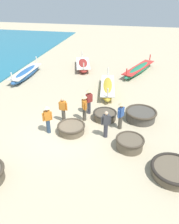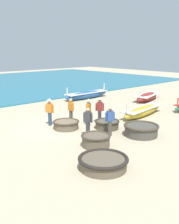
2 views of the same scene
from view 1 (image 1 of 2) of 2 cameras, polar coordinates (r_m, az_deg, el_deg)
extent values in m
plane|color=#BCAD8C|center=(12.24, -7.98, -5.61)|extent=(80.00, 80.00, 0.00)
cylinder|color=brown|center=(10.26, 21.08, -14.37)|extent=(1.83, 1.83, 0.42)
torus|color=#28231E|center=(10.12, 21.30, -13.51)|extent=(1.97, 1.97, 0.15)
cylinder|color=#4C473F|center=(13.58, 13.22, -0.93)|extent=(1.75, 1.75, 0.55)
torus|color=#42382B|center=(13.44, 13.35, 0.08)|extent=(1.89, 1.89, 0.14)
cylinder|color=brown|center=(13.33, 4.03, -1.02)|extent=(1.35, 1.35, 0.44)
torus|color=#332D26|center=(13.21, 4.06, -0.19)|extent=(1.45, 1.45, 0.11)
cylinder|color=brown|center=(11.15, 10.45, -8.14)|extent=(1.32, 1.32, 0.53)
torus|color=#42382B|center=(10.99, 10.57, -7.04)|extent=(1.43, 1.43, 0.11)
cylinder|color=brown|center=(12.16, -4.77, -4.43)|extent=(1.44, 1.44, 0.43)
torus|color=#42382B|center=(12.04, -4.81, -3.58)|extent=(1.55, 1.55, 0.11)
ellipsoid|color=#285693|center=(20.54, -16.20, 9.59)|extent=(0.99, 5.06, 0.69)
cube|color=silver|center=(20.47, -16.29, 10.17)|extent=(1.03, 4.66, 0.06)
cylinder|color=silver|center=(22.33, -13.71, 13.13)|extent=(0.10, 0.10, 0.62)
cylinder|color=silver|center=(18.46, -19.69, 8.78)|extent=(0.10, 0.10, 0.62)
ellipsoid|color=maroon|center=(22.21, -1.72, 12.15)|extent=(2.36, 4.46, 0.62)
cube|color=silver|center=(22.15, -1.73, 12.64)|extent=(2.31, 4.14, 0.06)
cylinder|color=silver|center=(23.95, -1.92, 14.80)|extent=(0.10, 0.10, 0.56)
cylinder|color=silver|center=(20.17, -1.53, 11.92)|extent=(0.10, 0.10, 0.56)
ellipsoid|color=#237551|center=(21.46, 12.75, 10.79)|extent=(3.06, 5.74, 0.62)
cube|color=red|center=(21.40, 12.81, 11.29)|extent=(2.92, 5.33, 0.06)
cylinder|color=red|center=(23.72, 15.54, 13.61)|extent=(0.10, 0.10, 0.56)
cylinder|color=red|center=(18.94, 9.67, 10.31)|extent=(0.10, 0.10, 0.56)
ellipsoid|color=gold|center=(16.90, 4.74, 6.33)|extent=(1.58, 4.71, 0.67)
cube|color=silver|center=(16.82, 4.77, 7.00)|extent=(1.57, 4.35, 0.06)
cylinder|color=silver|center=(18.68, 4.86, 10.56)|extent=(0.10, 0.10, 0.60)
cylinder|color=silver|center=(14.72, 4.78, 5.14)|extent=(0.10, 0.10, 0.60)
cylinder|color=#4C473D|center=(13.09, -1.33, -0.60)|extent=(0.22, 0.22, 0.82)
cube|color=orange|center=(12.76, -1.37, 2.04)|extent=(0.36, 0.40, 0.54)
sphere|color=tan|center=(12.59, -1.39, 3.57)|extent=(0.20, 0.20, 0.20)
cylinder|color=orange|center=(12.60, -1.07, 1.40)|extent=(0.09, 0.09, 0.48)
cylinder|color=orange|center=(12.97, -1.65, 2.27)|extent=(0.09, 0.09, 0.48)
cone|color=#D1BC84|center=(12.53, -1.40, 4.10)|extent=(0.36, 0.36, 0.14)
cylinder|color=#383842|center=(11.68, 4.23, -4.81)|extent=(0.22, 0.22, 0.82)
cube|color=#3D3D42|center=(11.31, 4.36, -1.97)|extent=(0.40, 0.34, 0.54)
sphere|color=#DBB28E|center=(11.12, 4.43, -0.31)|extent=(0.20, 0.20, 0.20)
cylinder|color=#3D3D42|center=(11.29, 3.27, -2.30)|extent=(0.09, 0.09, 0.48)
cylinder|color=#3D3D42|center=(11.39, 5.42, -2.07)|extent=(0.09, 0.09, 0.48)
cylinder|color=#4C473D|center=(13.05, -6.78, -0.93)|extent=(0.22, 0.22, 0.82)
cube|color=orange|center=(12.72, -6.96, 1.71)|extent=(0.35, 0.24, 0.54)
sphere|color=tan|center=(12.55, -7.06, 3.24)|extent=(0.20, 0.20, 0.20)
cylinder|color=orange|center=(12.82, -7.86, 1.63)|extent=(0.09, 0.09, 0.48)
cylinder|color=orange|center=(12.67, -6.02, 1.39)|extent=(0.09, 0.09, 0.48)
cylinder|color=#2D425B|center=(12.20, -10.71, -3.67)|extent=(0.22, 0.22, 0.82)
cube|color=orange|center=(11.84, -11.01, -0.92)|extent=(0.40, 0.37, 0.54)
sphere|color=#A37556|center=(11.66, -11.19, 0.69)|extent=(0.20, 0.20, 0.20)
cylinder|color=orange|center=(11.84, -12.02, -1.32)|extent=(0.09, 0.09, 0.48)
cylinder|color=orange|center=(11.90, -9.95, -0.93)|extent=(0.09, 0.09, 0.48)
cone|color=#D1BC84|center=(11.60, -11.25, 1.25)|extent=(0.36, 0.36, 0.14)
cylinder|color=#4C473D|center=(12.44, 8.00, -2.69)|extent=(0.22, 0.22, 0.82)
cube|color=#33569E|center=(12.09, 8.22, 0.04)|extent=(0.36, 0.40, 0.54)
sphere|color=tan|center=(11.91, 8.35, 1.62)|extent=(0.20, 0.20, 0.20)
cylinder|color=#33569E|center=(11.96, 7.61, -0.56)|extent=(0.09, 0.09, 0.48)
cylinder|color=#33569E|center=(12.28, 8.78, 0.21)|extent=(0.09, 0.09, 0.48)
cone|color=#D1BC84|center=(11.85, 8.40, 2.18)|extent=(0.36, 0.36, 0.14)
cylinder|color=#383842|center=(13.82, -0.15, 1.15)|extent=(0.22, 0.22, 0.82)
cube|color=maroon|center=(13.50, -0.16, 3.69)|extent=(0.40, 0.39, 0.54)
sphere|color=tan|center=(13.34, -0.16, 5.15)|extent=(0.20, 0.20, 0.20)
cylinder|color=maroon|center=(13.42, -0.95, 3.28)|extent=(0.09, 0.09, 0.48)
cylinder|color=maroon|center=(13.63, 0.63, 3.71)|extent=(0.09, 0.09, 0.48)
cone|color=#D1BC84|center=(13.29, -0.16, 5.66)|extent=(0.36, 0.36, 0.14)
camera|label=2|loc=(8.97, 88.68, -18.03)|focal=42.00mm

